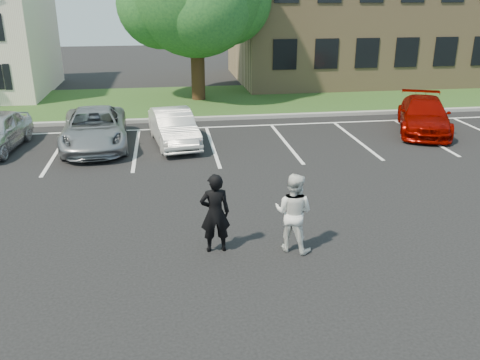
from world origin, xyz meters
The scene contains 10 objects.
ground_plane centered at (0.00, 0.00, 0.00)m, with size 90.00×90.00×0.00m, color black.
curb centered at (0.00, 12.00, 0.07)m, with size 40.00×0.30×0.15m, color gray.
grass_strip centered at (0.00, 16.00, 0.04)m, with size 44.00×8.00×0.08m, color #2B4618.
stall_lines centered at (1.40, 8.95, 0.01)m, with size 34.00×5.36×0.01m.
office_building centered at (14.00, 21.99, 4.16)m, with size 22.40×10.40×8.30m.
man_black_suit centered at (-0.70, -0.04, 0.91)m, with size 0.66×0.43×1.81m, color black.
man_white_shirt centered at (0.99, -0.24, 0.90)m, with size 0.87×0.68×1.80m, color white.
car_silver_minivan centered at (-4.28, 8.58, 0.69)m, with size 2.28×4.94×1.37m, color #999AA0.
car_white_sedan centered at (-1.40, 8.44, 0.65)m, with size 1.37×3.93×1.30m, color silver.
car_red_compact centered at (8.72, 8.80, 0.67)m, with size 1.89×4.65×1.35m, color #7E0600.
Camera 1 is at (-1.65, -10.09, 5.48)m, focal length 38.00 mm.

